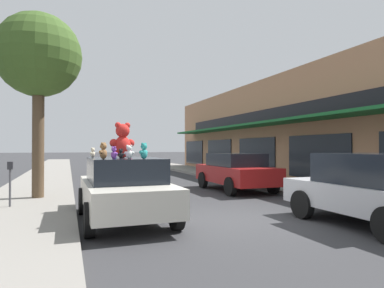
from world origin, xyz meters
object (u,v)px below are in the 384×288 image
(teddy_bear_brown, at_px, (103,151))
(teddy_bear_white, at_px, (129,152))
(plush_art_car, at_px, (125,188))
(teddy_bear_pink, at_px, (130,153))
(teddy_bear_teal, at_px, (144,151))
(teddy_bear_purple, at_px, (114,153))
(parked_car_far_center, at_px, (236,171))
(street_tree, at_px, (39,57))
(teddy_bear_black, at_px, (121,154))
(teddy_bear_blue, at_px, (115,153))
(teddy_bear_giant, at_px, (123,141))
(parking_meter, at_px, (10,178))
(teddy_bear_cream, at_px, (93,153))
(parked_car_far_left, at_px, (373,188))

(teddy_bear_brown, distance_m, teddy_bear_white, 0.57)
(plush_art_car, relative_size, teddy_bear_pink, 16.00)
(teddy_bear_teal, xyz_separation_m, teddy_bear_purple, (-0.64, 0.14, -0.04))
(teddy_bear_teal, bearing_deg, teddy_bear_purple, -52.87)
(parked_car_far_center, xyz_separation_m, street_tree, (-7.58, -0.38, 4.02))
(teddy_bear_black, distance_m, teddy_bear_purple, 0.51)
(teddy_bear_black, bearing_deg, teddy_bear_blue, -49.41)
(teddy_bear_purple, distance_m, parked_car_far_center, 7.77)
(teddy_bear_white, bearing_deg, teddy_bear_black, -48.65)
(teddy_bear_white, bearing_deg, teddy_bear_teal, 166.06)
(teddy_bear_purple, distance_m, street_tree, 6.09)
(teddy_bear_giant, height_order, parking_meter, teddy_bear_giant)
(teddy_bear_blue, height_order, teddy_bear_black, teddy_bear_blue)
(parking_meter, bearing_deg, teddy_bear_white, -47.21)
(plush_art_car, relative_size, teddy_bear_blue, 16.70)
(teddy_bear_brown, xyz_separation_m, teddy_bear_white, (0.57, -0.02, -0.03))
(teddy_bear_pink, relative_size, teddy_bear_purple, 0.94)
(teddy_bear_cream, xyz_separation_m, teddy_bear_black, (0.55, -1.36, -0.01))
(parking_meter, bearing_deg, teddy_bear_teal, -46.37)
(parked_car_far_left, xyz_separation_m, parking_meter, (-8.18, 4.82, 0.09))
(teddy_bear_black, xyz_separation_m, street_tree, (-2.12, 4.37, 3.19))
(teddy_bear_cream, xyz_separation_m, street_tree, (-1.57, 3.01, 3.18))
(teddy_bear_cream, relative_size, parked_car_far_center, 0.06)
(teddy_bear_black, xyz_separation_m, parked_car_far_center, (5.47, 4.76, -0.83))
(teddy_bear_cream, xyz_separation_m, teddy_bear_pink, (0.88, -0.65, 0.00))
(teddy_bear_purple, bearing_deg, parked_car_far_left, -137.32)
(teddy_bear_giant, xyz_separation_m, street_tree, (-2.22, 3.91, 2.88))
(teddy_bear_giant, xyz_separation_m, teddy_bear_purple, (-0.33, -0.93, -0.29))
(parking_meter, bearing_deg, teddy_bear_blue, -28.64)
(teddy_bear_brown, bearing_deg, parked_car_far_left, 108.63)
(teddy_bear_purple, bearing_deg, teddy_bear_white, -108.32)
(teddy_bear_giant, xyz_separation_m, teddy_bear_brown, (-0.54, -0.83, -0.25))
(teddy_bear_purple, relative_size, parking_meter, 0.22)
(teddy_bear_pink, distance_m, teddy_bear_white, 1.12)
(teddy_bear_giant, distance_m, teddy_bear_purple, 1.02)
(teddy_bear_teal, bearing_deg, plush_art_car, -114.15)
(plush_art_car, relative_size, teddy_bear_black, 18.35)
(teddy_bear_pink, height_order, teddy_bear_white, teddy_bear_white)
(teddy_bear_pink, relative_size, parked_car_far_left, 0.07)
(teddy_bear_giant, height_order, teddy_bear_teal, teddy_bear_giant)
(plush_art_car, xyz_separation_m, teddy_bear_cream, (-0.69, 1.01, 0.86))
(teddy_bear_white, distance_m, teddy_bear_purple, 0.36)
(teddy_bear_blue, bearing_deg, parking_meter, 19.48)
(teddy_bear_purple, distance_m, parked_car_far_left, 5.99)
(teddy_bear_white, bearing_deg, plush_art_car, -68.04)
(teddy_bear_blue, distance_m, parking_meter, 3.19)
(teddy_bear_teal, bearing_deg, parked_car_far_center, -173.85)
(teddy_bear_black, height_order, parked_car_far_center, teddy_bear_black)
(teddy_bear_pink, bearing_deg, parked_car_far_center, -166.58)
(teddy_bear_pink, relative_size, parking_meter, 0.21)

